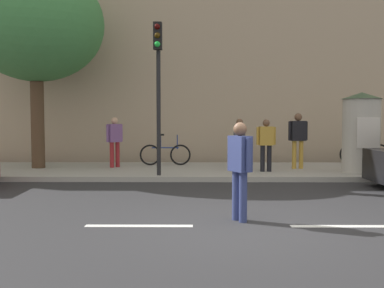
{
  "coord_description": "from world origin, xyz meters",
  "views": [
    {
      "loc": [
        -0.77,
        -7.27,
        1.81
      ],
      "look_at": [
        -0.84,
        2.0,
        1.25
      ],
      "focal_mm": 41.39,
      "sensor_mm": 36.0,
      "label": 1
    }
  ],
  "objects_px": {
    "poster_column": "(361,132)",
    "bicycle_leaning": "(365,153)",
    "street_tree": "(36,24)",
    "pedestrian_in_dark_shirt": "(298,136)",
    "pedestrian_tallest": "(114,137)",
    "pedestrian_in_light_jacket": "(266,141)",
    "traffic_light": "(158,74)",
    "pedestrian_with_backpack": "(240,163)",
    "pedestrian_near_pole": "(239,139)",
    "bicycle_upright": "(165,154)"
  },
  "relations": [
    {
      "from": "poster_column",
      "to": "bicycle_leaning",
      "type": "height_order",
      "value": "poster_column"
    },
    {
      "from": "street_tree",
      "to": "pedestrian_in_dark_shirt",
      "type": "height_order",
      "value": "street_tree"
    },
    {
      "from": "pedestrian_tallest",
      "to": "pedestrian_in_light_jacket",
      "type": "bearing_deg",
      "value": -13.16
    },
    {
      "from": "traffic_light",
      "to": "bicycle_leaning",
      "type": "relative_size",
      "value": 2.43
    },
    {
      "from": "pedestrian_with_backpack",
      "to": "pedestrian_near_pole",
      "type": "bearing_deg",
      "value": 84.35
    },
    {
      "from": "poster_column",
      "to": "pedestrian_in_light_jacket",
      "type": "distance_m",
      "value": 2.85
    },
    {
      "from": "pedestrian_with_backpack",
      "to": "pedestrian_in_dark_shirt",
      "type": "height_order",
      "value": "pedestrian_in_dark_shirt"
    },
    {
      "from": "traffic_light",
      "to": "pedestrian_in_dark_shirt",
      "type": "xyz_separation_m",
      "value": [
        4.37,
        1.79,
        -1.82
      ]
    },
    {
      "from": "bicycle_leaning",
      "to": "pedestrian_with_backpack",
      "type": "bearing_deg",
      "value": -123.21
    },
    {
      "from": "street_tree",
      "to": "bicycle_upright",
      "type": "height_order",
      "value": "street_tree"
    },
    {
      "from": "pedestrian_tallest",
      "to": "pedestrian_with_backpack",
      "type": "bearing_deg",
      "value": -63.64
    },
    {
      "from": "pedestrian_with_backpack",
      "to": "pedestrian_tallest",
      "type": "bearing_deg",
      "value": 116.36
    },
    {
      "from": "traffic_light",
      "to": "bicycle_upright",
      "type": "relative_size",
      "value": 2.43
    },
    {
      "from": "poster_column",
      "to": "pedestrian_near_pole",
      "type": "bearing_deg",
      "value": 163.26
    },
    {
      "from": "street_tree",
      "to": "pedestrian_in_dark_shirt",
      "type": "xyz_separation_m",
      "value": [
        8.5,
        -0.17,
        -3.6
      ]
    },
    {
      "from": "traffic_light",
      "to": "pedestrian_tallest",
      "type": "relative_size",
      "value": 2.58
    },
    {
      "from": "pedestrian_with_backpack",
      "to": "pedestrian_tallest",
      "type": "distance_m",
      "value": 7.82
    },
    {
      "from": "pedestrian_near_pole",
      "to": "pedestrian_tallest",
      "type": "relative_size",
      "value": 0.97
    },
    {
      "from": "poster_column",
      "to": "pedestrian_with_backpack",
      "type": "bearing_deg",
      "value": -126.54
    },
    {
      "from": "poster_column",
      "to": "pedestrian_tallest",
      "type": "height_order",
      "value": "poster_column"
    },
    {
      "from": "traffic_light",
      "to": "pedestrian_in_dark_shirt",
      "type": "distance_m",
      "value": 5.06
    },
    {
      "from": "street_tree",
      "to": "pedestrian_with_backpack",
      "type": "xyz_separation_m",
      "value": [
        5.95,
        -6.82,
        -3.81
      ]
    },
    {
      "from": "street_tree",
      "to": "pedestrian_near_pole",
      "type": "xyz_separation_m",
      "value": [
        6.62,
        -0.05,
        -3.72
      ]
    },
    {
      "from": "pedestrian_with_backpack",
      "to": "pedestrian_near_pole",
      "type": "distance_m",
      "value": 6.8
    },
    {
      "from": "bicycle_leaning",
      "to": "bicycle_upright",
      "type": "relative_size",
      "value": 1.0
    },
    {
      "from": "pedestrian_in_light_jacket",
      "to": "bicycle_upright",
      "type": "height_order",
      "value": "pedestrian_in_light_jacket"
    },
    {
      "from": "street_tree",
      "to": "bicycle_leaning",
      "type": "height_order",
      "value": "street_tree"
    },
    {
      "from": "traffic_light",
      "to": "bicycle_leaning",
      "type": "xyz_separation_m",
      "value": [
        7.03,
        3.1,
        -2.5
      ]
    },
    {
      "from": "traffic_light",
      "to": "poster_column",
      "type": "height_order",
      "value": "traffic_light"
    },
    {
      "from": "street_tree",
      "to": "pedestrian_near_pole",
      "type": "distance_m",
      "value": 7.59
    },
    {
      "from": "pedestrian_in_light_jacket",
      "to": "bicycle_leaning",
      "type": "bearing_deg",
      "value": 28.76
    },
    {
      "from": "pedestrian_tallest",
      "to": "bicycle_upright",
      "type": "relative_size",
      "value": 0.94
    },
    {
      "from": "traffic_light",
      "to": "poster_column",
      "type": "xyz_separation_m",
      "value": [
        6.04,
        0.84,
        -1.67
      ]
    },
    {
      "from": "poster_column",
      "to": "pedestrian_in_dark_shirt",
      "type": "relative_size",
      "value": 1.35
    },
    {
      "from": "pedestrian_in_dark_shirt",
      "to": "pedestrian_in_light_jacket",
      "type": "bearing_deg",
      "value": -145.83
    },
    {
      "from": "traffic_light",
      "to": "bicycle_upright",
      "type": "height_order",
      "value": "traffic_light"
    },
    {
      "from": "street_tree",
      "to": "pedestrian_with_backpack",
      "type": "height_order",
      "value": "street_tree"
    },
    {
      "from": "traffic_light",
      "to": "pedestrian_in_light_jacket",
      "type": "height_order",
      "value": "traffic_light"
    },
    {
      "from": "poster_column",
      "to": "street_tree",
      "type": "height_order",
      "value": "street_tree"
    },
    {
      "from": "traffic_light",
      "to": "pedestrian_tallest",
      "type": "height_order",
      "value": "traffic_light"
    },
    {
      "from": "pedestrian_in_light_jacket",
      "to": "pedestrian_in_dark_shirt",
      "type": "bearing_deg",
      "value": 34.17
    },
    {
      "from": "poster_column",
      "to": "traffic_light",
      "type": "bearing_deg",
      "value": -172.12
    },
    {
      "from": "pedestrian_with_backpack",
      "to": "bicycle_leaning",
      "type": "distance_m",
      "value": 9.53
    },
    {
      "from": "pedestrian_with_backpack",
      "to": "pedestrian_in_light_jacket",
      "type": "bearing_deg",
      "value": 76.65
    },
    {
      "from": "traffic_light",
      "to": "pedestrian_with_backpack",
      "type": "xyz_separation_m",
      "value": [
        1.82,
        -4.86,
        -2.03
      ]
    },
    {
      "from": "pedestrian_in_light_jacket",
      "to": "poster_column",
      "type": "bearing_deg",
      "value": -3.36
    },
    {
      "from": "street_tree",
      "to": "pedestrian_near_pole",
      "type": "height_order",
      "value": "street_tree"
    },
    {
      "from": "traffic_light",
      "to": "bicycle_leaning",
      "type": "bearing_deg",
      "value": 23.78
    },
    {
      "from": "pedestrian_in_dark_shirt",
      "to": "bicycle_upright",
      "type": "height_order",
      "value": "pedestrian_in_dark_shirt"
    },
    {
      "from": "bicycle_upright",
      "to": "poster_column",
      "type": "bearing_deg",
      "value": -17.69
    }
  ]
}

